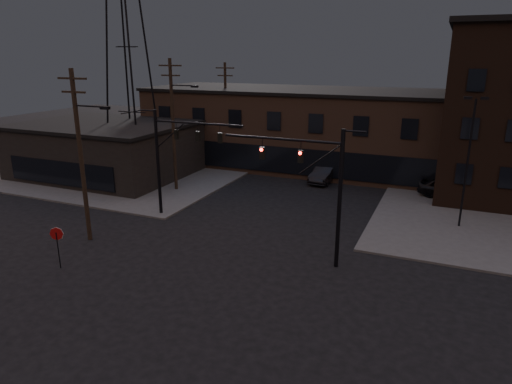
{
  "coord_description": "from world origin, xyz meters",
  "views": [
    {
      "loc": [
        11.78,
        -19.42,
        11.75
      ],
      "look_at": [
        0.92,
        5.71,
        3.5
      ],
      "focal_mm": 32.0,
      "sensor_mm": 36.0,
      "label": 1
    }
  ],
  "objects_px": {
    "stop_sign": "(57,238)",
    "car_crossing": "(325,173)",
    "parked_car_lot_a": "(450,189)",
    "traffic_signal_near": "(320,182)",
    "traffic_signal_far": "(172,152)",
    "parked_car_lot_b": "(492,186)"
  },
  "relations": [
    {
      "from": "traffic_signal_near",
      "to": "stop_sign",
      "type": "height_order",
      "value": "traffic_signal_near"
    },
    {
      "from": "stop_sign",
      "to": "car_crossing",
      "type": "bearing_deg",
      "value": 69.51
    },
    {
      "from": "traffic_signal_far",
      "to": "parked_car_lot_b",
      "type": "relative_size",
      "value": 1.63
    },
    {
      "from": "stop_sign",
      "to": "parked_car_lot_a",
      "type": "height_order",
      "value": "stop_sign"
    },
    {
      "from": "parked_car_lot_b",
      "to": "car_crossing",
      "type": "distance_m",
      "value": 14.55
    },
    {
      "from": "traffic_signal_near",
      "to": "stop_sign",
      "type": "xyz_separation_m",
      "value": [
        -13.36,
        -6.49,
        -3.09
      ]
    },
    {
      "from": "traffic_signal_near",
      "to": "stop_sign",
      "type": "distance_m",
      "value": 15.17
    },
    {
      "from": "parked_car_lot_a",
      "to": "car_crossing",
      "type": "xyz_separation_m",
      "value": [
        -11.17,
        1.61,
        -0.19
      ]
    },
    {
      "from": "parked_car_lot_a",
      "to": "car_crossing",
      "type": "height_order",
      "value": "parked_car_lot_a"
    },
    {
      "from": "traffic_signal_far",
      "to": "car_crossing",
      "type": "distance_m",
      "value": 16.71
    },
    {
      "from": "parked_car_lot_a",
      "to": "traffic_signal_near",
      "type": "bearing_deg",
      "value": 174.05
    },
    {
      "from": "stop_sign",
      "to": "parked_car_lot_a",
      "type": "distance_m",
      "value": 30.3
    },
    {
      "from": "traffic_signal_near",
      "to": "parked_car_lot_a",
      "type": "distance_m",
      "value": 17.91
    },
    {
      "from": "stop_sign",
      "to": "car_crossing",
      "type": "xyz_separation_m",
      "value": [
        9.03,
        24.18,
        -1.03
      ]
    },
    {
      "from": "traffic_signal_far",
      "to": "parked_car_lot_b",
      "type": "height_order",
      "value": "traffic_signal_far"
    },
    {
      "from": "traffic_signal_near",
      "to": "car_crossing",
      "type": "bearing_deg",
      "value": 103.73
    },
    {
      "from": "stop_sign",
      "to": "parked_car_lot_a",
      "type": "bearing_deg",
      "value": 48.17
    },
    {
      "from": "parked_car_lot_b",
      "to": "parked_car_lot_a",
      "type": "bearing_deg",
      "value": 136.74
    },
    {
      "from": "traffic_signal_far",
      "to": "parked_car_lot_a",
      "type": "bearing_deg",
      "value": 33.63
    },
    {
      "from": "traffic_signal_near",
      "to": "parked_car_lot_a",
      "type": "xyz_separation_m",
      "value": [
        6.84,
        16.08,
        -3.93
      ]
    },
    {
      "from": "parked_car_lot_b",
      "to": "stop_sign",
      "type": "bearing_deg",
      "value": 141.48
    },
    {
      "from": "traffic_signal_far",
      "to": "parked_car_lot_a",
      "type": "xyz_separation_m",
      "value": [
        18.92,
        12.58,
        -4.01
      ]
    }
  ]
}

